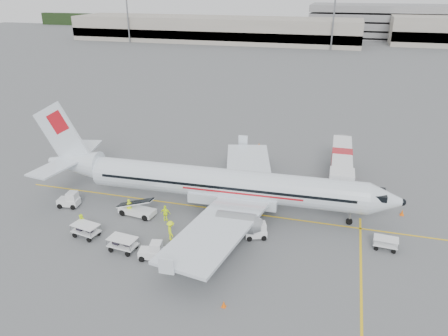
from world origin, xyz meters
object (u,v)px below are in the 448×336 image
(jet_bridge, at_px, (341,167))
(belt_loader, at_px, (137,203))
(tug_fore, at_px, (256,230))
(tug_aft, at_px, (68,199))
(aircraft, at_px, (225,165))
(tug_mid, at_px, (151,250))

(jet_bridge, height_order, belt_loader, jet_bridge)
(jet_bridge, bearing_deg, tug_fore, -117.27)
(jet_bridge, distance_m, tug_aft, 30.12)
(aircraft, distance_m, tug_mid, 11.36)
(tug_aft, bearing_deg, tug_mid, -34.20)
(jet_bridge, bearing_deg, belt_loader, -146.60)
(jet_bridge, xyz_separation_m, belt_loader, (-19.16, -13.36, -0.66))
(tug_fore, distance_m, tug_aft, 19.94)
(aircraft, bearing_deg, tug_fore, -48.37)
(tug_mid, height_order, tug_aft, tug_aft)
(tug_fore, bearing_deg, tug_aft, 157.43)
(aircraft, bearing_deg, jet_bridge, 40.16)
(aircraft, relative_size, belt_loader, 7.50)
(jet_bridge, relative_size, tug_mid, 7.42)
(aircraft, xyz_separation_m, jet_bridge, (11.02, 9.96, -3.04))
(aircraft, xyz_separation_m, belt_loader, (-8.14, -3.40, -3.70))
(jet_bridge, bearing_deg, aircraft, -139.38)
(tug_mid, bearing_deg, jet_bridge, 42.98)
(aircraft, relative_size, tug_fore, 18.68)
(jet_bridge, relative_size, tug_fore, 7.71)
(belt_loader, xyz_separation_m, tug_aft, (-7.67, -0.28, -0.49))
(jet_bridge, relative_size, belt_loader, 3.09)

